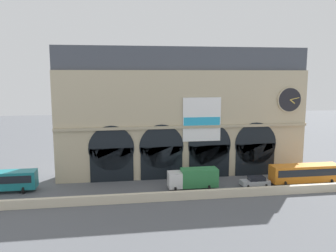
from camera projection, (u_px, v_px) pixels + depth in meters
The scene contains 6 objects.
ground_plane at pixel (192, 188), 52.24m from camera, with size 200.00×200.00×0.00m, color #54565B.
quay_parapet_wall at pixel (199, 195), 47.57m from camera, with size 90.00×0.70×1.22m, color beige.
station_building at pixel (183, 114), 57.78m from camera, with size 41.90×4.96×21.58m.
box_truck_center at pixel (193, 178), 51.51m from camera, with size 7.50×2.91×3.12m.
car_mideast at pixel (255, 181), 52.78m from camera, with size 4.40×2.22×1.55m.
bus_east at pixel (305, 173), 53.82m from camera, with size 11.00×3.25×3.10m.
Camera 1 is at (-11.13, -49.11, 17.22)m, focal length 36.59 mm.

